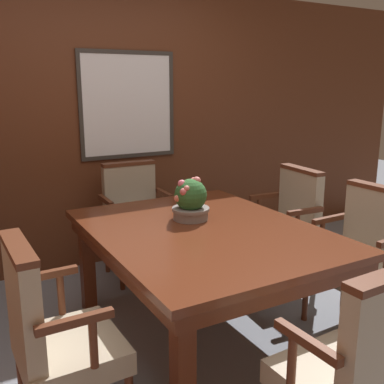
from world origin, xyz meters
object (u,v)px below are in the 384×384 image
Objects in this scene: chair_right_far at (287,223)px; potted_plant at (191,201)px; dining_table at (204,242)px; chair_left_near at (53,332)px; chair_head_far at (135,215)px; chair_right_near at (362,252)px; chair_head_near at (359,365)px.

potted_plant reaches higher than chair_right_far.
chair_left_near is (-1.01, -0.38, -0.12)m from dining_table.
chair_right_far is 3.40× the size of potted_plant.
potted_plant is at bearing 83.55° from dining_table.
chair_head_far is 1.84m from chair_right_near.
chair_head_near is 3.40× the size of potted_plant.
potted_plant is at bearing -76.85° from chair_right_far.
dining_table is at bearing -96.45° from potted_plant.
dining_table is 1.72× the size of chair_right_near.
chair_head_near is (-0.01, -1.22, -0.12)m from dining_table.
chair_head_near is at bearing -51.82° from chair_right_near.
chair_head_far is at bearing 90.60° from potted_plant.
chair_head_far is at bearing -149.24° from chair_right_near.
chair_right_near is (1.00, -0.38, -0.12)m from dining_table.
chair_head_far is 1.02m from potted_plant.
chair_head_far is 1.86m from chair_left_near.
potted_plant reaches higher than chair_head_far.
chair_left_near is at bearing -41.97° from chair_head_near.
chair_head_far is 1.00× the size of chair_right_far.
chair_head_near reaches higher than dining_table.
potted_plant is (-0.97, -0.15, 0.34)m from chair_right_far.
chair_right_near reaches higher than dining_table.
chair_head_far and chair_right_far have the same top height.
chair_head_near is at bearing -28.10° from chair_right_far.
chair_head_far is 2.39m from chair_head_near.
potted_plant reaches higher than chair_right_near.
chair_head_far is at bearing -125.04° from chair_right_far.
chair_head_near is at bearing -89.05° from chair_head_far.
potted_plant is at bearing -61.36° from chair_left_near.
chair_left_near is 1.00× the size of chair_right_far.
chair_head_far and chair_head_near have the same top height.
chair_head_far is 1.00× the size of chair_head_near.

